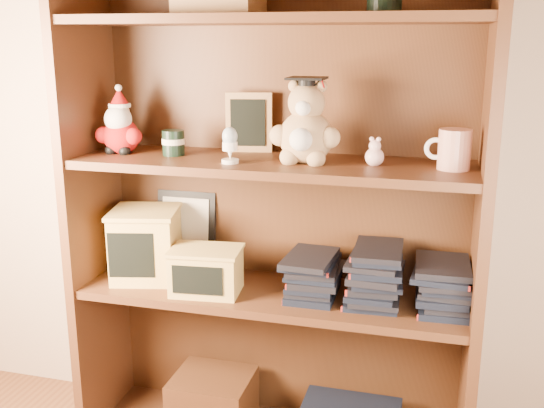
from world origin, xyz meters
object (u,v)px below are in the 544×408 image
Objects in this scene: bookcase at (276,213)px; treats_box at (146,244)px; grad_teddy_bear at (306,130)px; teacher_mug at (453,149)px.

bookcase reaches higher than treats_box.
treats_box is at bearing -172.82° from bookcase.
treats_box is (-0.51, 0.01, -0.38)m from grad_teddy_bear.
teacher_mug is at bearing 1.06° from grad_teddy_bear.
teacher_mug is 0.49× the size of treats_box.
grad_teddy_bear is 0.64m from treats_box.
grad_teddy_bear is 0.99× the size of treats_box.
bookcase is 6.58× the size of grad_teddy_bear.
bookcase is 0.29m from grad_teddy_bear.
grad_teddy_bear reaches higher than treats_box.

